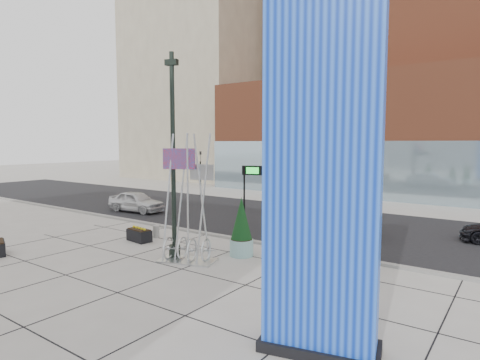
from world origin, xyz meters
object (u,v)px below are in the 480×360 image
Objects in this scene: lamp_post at (173,175)px; blue_pylon at (323,163)px; overhead_street_sign at (255,177)px; car_silver_mid at (328,219)px; public_art_sculpture at (187,228)px; car_white_west at (136,202)px; concrete_bollard at (156,232)px.

blue_pylon is at bearing -23.40° from lamp_post.
blue_pylon reaches higher than overhead_street_sign.
car_silver_mid is at bearing 98.99° from blue_pylon.
car_silver_mid is (3.52, 7.99, -2.72)m from lamp_post.
public_art_sculpture is at bearing -117.82° from overhead_street_sign.
lamp_post is 2.27× the size of overhead_street_sign.
overhead_street_sign is at bearing -108.32° from car_white_west.
blue_pylon reaches higher than car_silver_mid.
public_art_sculpture is at bearing -126.39° from car_white_west.
car_white_west is (-11.00, 6.58, -0.66)m from public_art_sculpture.
concrete_bollard is 0.17× the size of overhead_street_sign.
concrete_bollard is 9.09m from car_silver_mid.
blue_pylon is 2.42× the size of overhead_street_sign.
car_silver_mid is (-4.74, 11.57, -3.63)m from blue_pylon.
concrete_bollard is (-3.30, 2.00, -3.19)m from lamp_post.
overhead_street_sign reaches higher than car_silver_mid.
public_art_sculpture is (-7.42, 3.47, -3.03)m from blue_pylon.
lamp_post is at bearing 154.97° from public_art_sculpture.
blue_pylon is 13.47m from concrete_bollard.
concrete_bollard is at bearing -176.64° from overhead_street_sign.
public_art_sculpture is 8.55m from car_silver_mid.
concrete_bollard is at bearing 140.94° from blue_pylon.
public_art_sculpture is at bearing -7.05° from lamp_post.
concrete_bollard is at bearing -128.63° from car_white_west.
car_white_west is (-18.42, 10.05, -3.68)m from blue_pylon.
overhead_street_sign is 5.22m from car_silver_mid.
lamp_post is at bearing -128.03° from car_white_west.
car_white_west is at bearing 131.13° from public_art_sculpture.
public_art_sculpture reaches higher than overhead_street_sign.
overhead_street_sign reaches higher than car_white_west.
public_art_sculpture reaches higher than car_white_west.
lamp_post reaches higher than overhead_street_sign.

